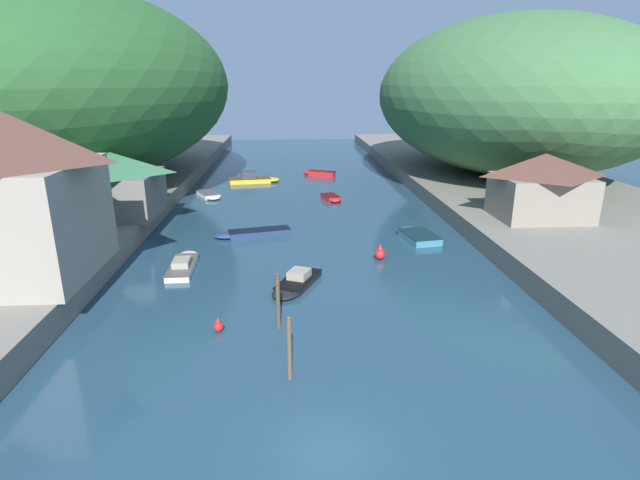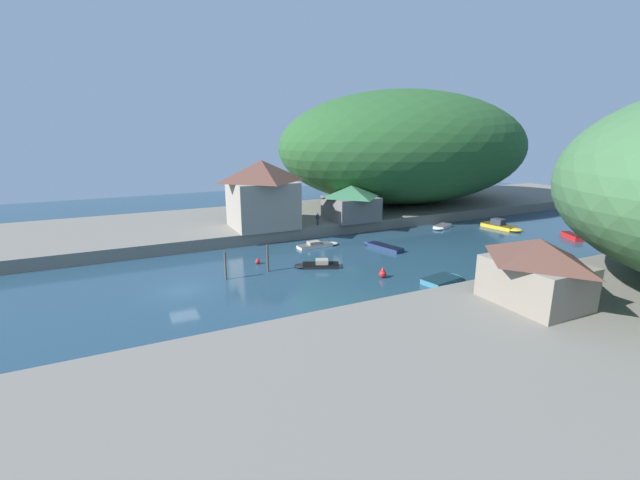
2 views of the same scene
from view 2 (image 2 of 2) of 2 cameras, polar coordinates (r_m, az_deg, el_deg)
water_surface at (r=54.28m, az=15.14°, el=-1.53°), size 130.00×130.00×0.00m
left_bank at (r=73.00m, az=3.00°, el=3.62°), size 22.00×120.00×1.52m
hillside_left at (r=80.12m, az=11.45°, el=12.02°), size 33.89×47.44×19.85m
waterfront_building at (r=58.65m, az=-7.70°, el=6.23°), size 8.29×8.92×9.08m
boathouse_shed at (r=63.71m, az=4.16°, el=5.09°), size 7.25×7.25×5.06m
right_bank_cottage at (r=36.42m, az=26.89°, el=-3.61°), size 7.29×5.81×5.12m
boat_yellow_tender at (r=56.89m, az=22.72°, el=-1.17°), size 2.20×3.38×0.52m
boat_navy_launch at (r=70.05m, az=23.12°, el=1.71°), size 6.43×2.94×1.41m
boat_cabin_cruiser at (r=54.56m, az=-0.18°, el=-0.65°), size 1.71×5.66×0.81m
boat_small_dinghy at (r=54.55m, az=8.12°, el=-0.81°), size 6.29×2.83×0.50m
boat_open_rowboat at (r=68.43m, az=30.36°, el=0.53°), size 4.43×2.90×0.70m
boat_near_quay at (r=67.40m, az=15.85°, el=1.70°), size 3.28×4.49×0.46m
boat_far_right_bank at (r=43.79m, az=16.28°, el=-5.08°), size 2.93×4.82×0.56m
boat_mid_channel at (r=46.53m, az=-0.46°, el=-3.32°), size 3.44×5.06×0.88m
mooring_post_nearest at (r=43.44m, az=-12.50°, el=-3.34°), size 0.20×0.20×2.91m
mooring_post_second at (r=45.12m, az=-6.99°, el=-2.38°), size 0.21×0.21×2.98m
channel_buoy_near at (r=48.14m, az=-8.32°, el=-2.83°), size 0.51×0.51×0.77m
channel_buoy_far at (r=43.73m, az=8.36°, el=-4.43°), size 0.76×0.76×1.13m
person_on_quay at (r=59.84m, az=-3.35°, el=2.89°), size 0.25×0.39×1.69m
person_by_boathouse at (r=59.92m, az=-0.32°, el=2.93°), size 0.26×0.40×1.69m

